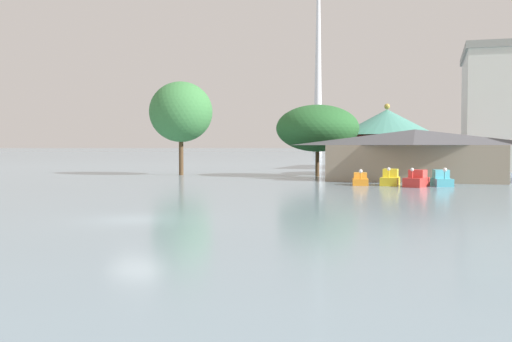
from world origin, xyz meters
name	(u,v)px	position (x,y,z in m)	size (l,w,h in m)	color
ground_plane	(137,220)	(0.00, 0.00, 0.00)	(2000.00, 2000.00, 0.00)	gray
pedal_boat_orange	(360,180)	(7.20, 28.24, 0.45)	(1.70, 2.67, 1.45)	orange
pedal_boat_yellow	(390,179)	(9.78, 28.66, 0.57)	(1.61, 2.73, 1.63)	yellow
pedal_boat_red	(417,180)	(12.09, 27.34, 0.58)	(2.24, 3.04, 1.65)	red
pedal_boat_cyan	(442,180)	(14.15, 28.78, 0.56)	(2.00, 2.78, 1.64)	#4CB7CC
boathouse	(415,154)	(11.67, 36.19, 2.69)	(18.10, 8.62, 5.14)	gray
green_roof_pavilion	(387,138)	(7.95, 48.99, 4.51)	(11.65, 11.65, 8.65)	#993328
shoreline_tree_tall_left	(181,112)	(-15.45, 40.21, 7.53)	(7.52, 7.52, 11.14)	brown
shoreline_tree_mid	(317,128)	(0.78, 41.56, 5.49)	(9.40, 9.40, 8.16)	brown
distant_broadcast_tower	(318,20)	(-47.38, 296.43, 71.78)	(6.33, 6.33, 163.85)	silver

